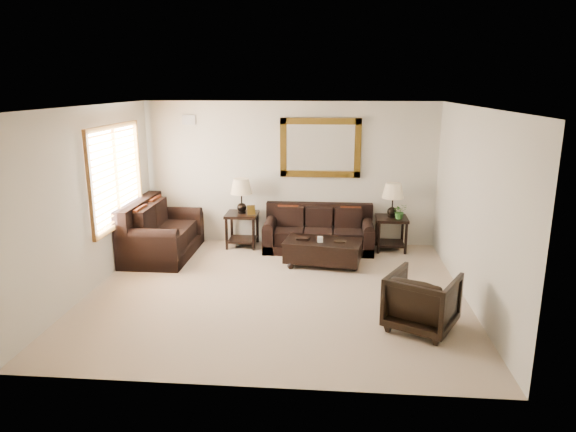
# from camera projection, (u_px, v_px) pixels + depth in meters

# --- Properties ---
(room) EXTENTS (5.51, 5.01, 2.71)m
(room) POSITION_uv_depth(u_px,v_px,m) (275.00, 203.00, 7.31)
(room) COLOR #9C886C
(room) RESTS_ON ground
(window) EXTENTS (0.07, 1.96, 1.66)m
(window) POSITION_uv_depth(u_px,v_px,m) (117.00, 176.00, 8.35)
(window) COLOR white
(window) RESTS_ON room
(mirror) EXTENTS (1.50, 0.06, 1.10)m
(mirror) POSITION_uv_depth(u_px,v_px,m) (320.00, 148.00, 9.52)
(mirror) COLOR #452F0D
(mirror) RESTS_ON room
(air_vent) EXTENTS (0.25, 0.02, 0.18)m
(air_vent) POSITION_uv_depth(u_px,v_px,m) (189.00, 120.00, 9.61)
(air_vent) COLOR #999999
(air_vent) RESTS_ON room
(sofa) EXTENTS (2.01, 0.87, 0.82)m
(sofa) POSITION_uv_depth(u_px,v_px,m) (319.00, 234.00, 9.55)
(sofa) COLOR black
(sofa) RESTS_ON room
(loveseat) EXTENTS (1.06, 1.78, 1.00)m
(loveseat) POSITION_uv_depth(u_px,v_px,m) (159.00, 235.00, 9.19)
(loveseat) COLOR black
(loveseat) RESTS_ON room
(end_table_left) EXTENTS (0.59, 0.59, 1.30)m
(end_table_left) POSITION_uv_depth(u_px,v_px,m) (242.00, 203.00, 9.59)
(end_table_left) COLOR black
(end_table_left) RESTS_ON room
(end_table_right) EXTENTS (0.57, 0.57, 1.26)m
(end_table_right) POSITION_uv_depth(u_px,v_px,m) (392.00, 207.00, 9.38)
(end_table_right) COLOR black
(end_table_right) RESTS_ON room
(coffee_table) EXTENTS (1.37, 0.88, 0.54)m
(coffee_table) POSITION_uv_depth(u_px,v_px,m) (323.00, 250.00, 8.70)
(coffee_table) COLOR black
(coffee_table) RESTS_ON room
(armchair) EXTENTS (1.04, 1.02, 0.80)m
(armchair) POSITION_uv_depth(u_px,v_px,m) (422.00, 299.00, 6.39)
(armchair) COLOR black
(armchair) RESTS_ON floor
(potted_plant) EXTENTS (0.33, 0.35, 0.22)m
(potted_plant) POSITION_uv_depth(u_px,v_px,m) (400.00, 213.00, 9.29)
(potted_plant) COLOR #2B591E
(potted_plant) RESTS_ON end_table_right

